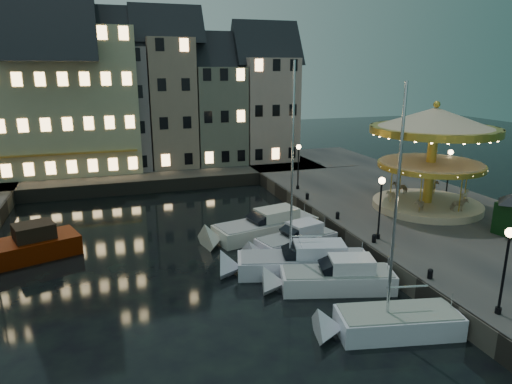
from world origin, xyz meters
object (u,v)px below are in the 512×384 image
object	(u,v)px
streetlamp_c	(298,160)
red_fishing_boat	(14,251)
bollard_b	(374,238)
carousel	(433,139)
streetlamp_a	(506,259)
bollard_d	(307,196)
motorboat_c	(297,263)
motorboat_b	(330,279)
bollard_a	(430,273)
motorboat_a	(386,324)
motorboat_d	(291,243)
bollard_c	(338,215)
motorboat_e	(261,228)
streetlamp_d	(449,166)
streetlamp_b	(381,199)

from	to	relation	value
streetlamp_c	red_fishing_boat	bearing A→B (deg)	-163.34
bollard_b	carousel	distance (m)	10.99
streetlamp_a	streetlamp_c	distance (m)	23.50
bollard_d	carousel	distance (m)	11.02
bollard_b	motorboat_c	world-z (taller)	motorboat_c
streetlamp_a	motorboat_b	distance (m)	9.12
bollard_a	carousel	size ratio (longest dim) A/B	0.06
motorboat_a	motorboat_d	bearing A→B (deg)	92.56
carousel	motorboat_b	bearing A→B (deg)	-147.74
bollard_c	motorboat_a	xyz separation A→B (m)	(-4.02, -12.60, -1.07)
motorboat_b	carousel	distance (m)	16.15
bollard_d	motorboat_a	distance (m)	18.58
motorboat_d	motorboat_a	bearing A→B (deg)	-87.44
motorboat_e	carousel	world-z (taller)	carousel
streetlamp_a	bollard_b	size ratio (longest dim) A/B	7.32
motorboat_d	bollard_a	bearing A→B (deg)	-62.27
bollard_a	carousel	xyz separation A→B (m)	(8.09, 10.71, 5.29)
streetlamp_a	streetlamp_d	size ratio (longest dim) A/B	1.00
motorboat_d	carousel	bearing A→B (deg)	9.75
streetlamp_a	carousel	xyz separation A→B (m)	(7.49, 14.71, 2.88)
bollard_b	motorboat_e	distance (m)	8.60
streetlamp_c	carousel	distance (m)	11.90
streetlamp_b	motorboat_e	size ratio (longest dim) A/B	0.46
bollard_b	carousel	world-z (taller)	carousel
bollard_a	streetlamp_a	bearing A→B (deg)	-81.47
streetlamp_b	bollard_b	bearing A→B (deg)	-140.19
streetlamp_d	motorboat_b	xyz separation A→B (m)	(-16.40, -10.24, -3.38)
bollard_b	motorboat_d	size ratio (longest dim) A/B	0.08
streetlamp_d	carousel	size ratio (longest dim) A/B	0.43
bollard_a	motorboat_d	world-z (taller)	motorboat_d
bollard_d	streetlamp_c	bearing A→B (deg)	80.27
streetlamp_a	red_fishing_boat	xyz separation A→B (m)	(-22.85, 16.66, -3.31)
motorboat_e	bollard_d	bearing A→B (deg)	35.72
streetlamp_c	motorboat_c	bearing A→B (deg)	-113.16
streetlamp_c	motorboat_d	size ratio (longest dim) A/B	0.62
bollard_c	motorboat_b	world-z (taller)	motorboat_b
streetlamp_c	bollard_c	bearing A→B (deg)	-93.81
red_fishing_boat	carousel	xyz separation A→B (m)	(30.34, -1.95, 6.18)
motorboat_c	red_fishing_boat	size ratio (longest dim) A/B	1.39
motorboat_b	carousel	size ratio (longest dim) A/B	0.76
streetlamp_d	bollard_c	distance (m)	12.40
bollard_b	motorboat_d	xyz separation A→B (m)	(-4.50, 3.05, -0.97)
motorboat_e	carousel	bearing A→B (deg)	-5.68
bollard_c	bollard_a	bearing A→B (deg)	-90.00
carousel	bollard_b	bearing A→B (deg)	-147.21
streetlamp_b	bollard_b	distance (m)	2.54
bollard_b	motorboat_d	bearing A→B (deg)	145.83
streetlamp_d	motorboat_d	distance (m)	17.32
bollard_a	motorboat_c	bearing A→B (deg)	135.57
motorboat_d	streetlamp_a	bearing A→B (deg)	-67.90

